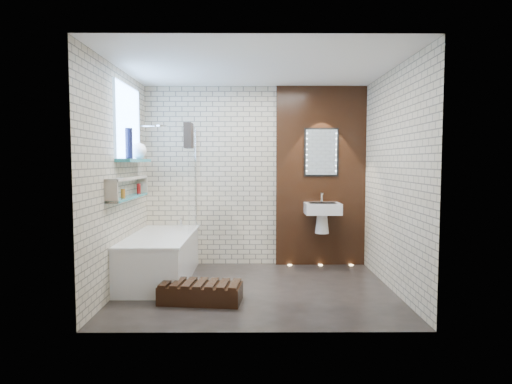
{
  "coord_description": "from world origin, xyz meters",
  "views": [
    {
      "loc": [
        -0.03,
        -5.07,
        1.52
      ],
      "look_at": [
        0.0,
        0.15,
        1.15
      ],
      "focal_mm": 30.58,
      "sensor_mm": 36.0,
      "label": 1
    }
  ],
  "objects_px": {
    "bathtub": "(161,257)",
    "washbasin": "(322,213)",
    "bath_screen": "(192,179)",
    "led_mirror": "(321,152)",
    "walnut_step": "(201,293)"
  },
  "relations": [
    {
      "from": "washbasin",
      "to": "led_mirror",
      "type": "xyz_separation_m",
      "value": [
        0.0,
        0.16,
        0.86
      ]
    },
    {
      "from": "bath_screen",
      "to": "walnut_step",
      "type": "xyz_separation_m",
      "value": [
        0.27,
        -1.35,
        -1.18
      ]
    },
    {
      "from": "bath_screen",
      "to": "led_mirror",
      "type": "relative_size",
      "value": 2.0
    },
    {
      "from": "bath_screen",
      "to": "walnut_step",
      "type": "distance_m",
      "value": 1.82
    },
    {
      "from": "bathtub",
      "to": "washbasin",
      "type": "height_order",
      "value": "washbasin"
    },
    {
      "from": "bath_screen",
      "to": "led_mirror",
      "type": "height_order",
      "value": "led_mirror"
    },
    {
      "from": "bathtub",
      "to": "bath_screen",
      "type": "relative_size",
      "value": 1.24
    },
    {
      "from": "bathtub",
      "to": "led_mirror",
      "type": "distance_m",
      "value": 2.68
    },
    {
      "from": "bathtub",
      "to": "walnut_step",
      "type": "xyz_separation_m",
      "value": [
        0.62,
        -0.91,
        -0.19
      ]
    },
    {
      "from": "bath_screen",
      "to": "led_mirror",
      "type": "distance_m",
      "value": 1.89
    },
    {
      "from": "walnut_step",
      "to": "washbasin",
      "type": "bearing_deg",
      "value": 44.73
    },
    {
      "from": "washbasin",
      "to": "walnut_step",
      "type": "height_order",
      "value": "washbasin"
    },
    {
      "from": "bathtub",
      "to": "washbasin",
      "type": "bearing_deg",
      "value": 16.01
    },
    {
      "from": "washbasin",
      "to": "walnut_step",
      "type": "xyz_separation_m",
      "value": [
        -1.55,
        -1.54,
        -0.69
      ]
    },
    {
      "from": "bath_screen",
      "to": "led_mirror",
      "type": "bearing_deg",
      "value": 10.66
    }
  ]
}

